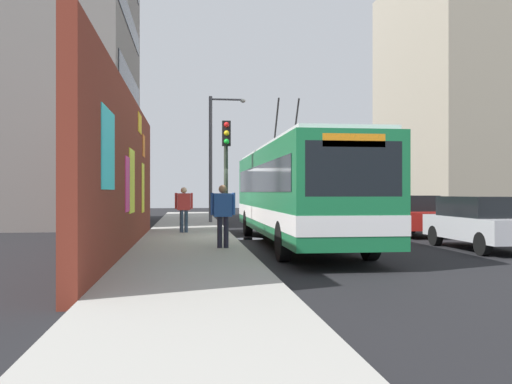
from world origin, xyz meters
TOP-DOWN VIEW (x-y plane):
  - ground_plane at (0.00, 0.00)m, footprint 80.00×80.00m
  - sidewalk_slab at (0.00, 1.60)m, footprint 48.00×3.20m
  - graffiti_wall at (-3.41, 3.35)m, footprint 15.18×0.32m
  - building_far_left at (10.86, 9.20)m, footprint 11.80×9.02m
  - building_far_right at (15.24, -17.00)m, footprint 12.31×9.11m
  - city_bus at (-1.90, -1.80)m, footprint 12.41×2.49m
  - parked_car_silver at (-3.90, -7.00)m, footprint 4.28×1.79m
  - parked_car_red at (1.60, -7.00)m, footprint 4.35×1.76m
  - parked_car_champagne at (7.66, -7.00)m, footprint 4.18×1.78m
  - parked_car_navy at (13.23, -7.00)m, footprint 4.55×1.80m
  - pedestrian_at_curb at (-3.82, 0.66)m, footprint 0.24×0.70m
  - pedestrian_midblock at (2.20, 1.78)m, footprint 0.23×0.69m
  - traffic_light at (-0.75, 0.35)m, footprint 0.49×0.28m
  - street_lamp at (9.50, 0.23)m, footprint 0.44×1.93m
  - curbside_puddle at (0.77, -0.60)m, footprint 1.03×1.03m

SIDE VIEW (x-z plane):
  - ground_plane at x=0.00m, z-range 0.00..0.00m
  - curbside_puddle at x=0.77m, z-range 0.00..0.00m
  - sidewalk_slab at x=0.00m, z-range 0.00..0.15m
  - parked_car_champagne at x=7.66m, z-range 0.04..1.62m
  - parked_car_red at x=1.60m, z-range 0.04..1.62m
  - parked_car_silver at x=-3.90m, z-range 0.04..1.62m
  - parked_car_navy at x=13.23m, z-range 0.04..1.62m
  - pedestrian_midblock at x=2.20m, z-range 0.31..2.06m
  - pedestrian_at_curb at x=-3.82m, z-range 0.32..2.08m
  - city_bus at x=-1.90m, z-range -0.71..4.23m
  - graffiti_wall at x=-3.41m, z-range 0.00..4.48m
  - traffic_light at x=-0.75m, z-range 0.85..4.82m
  - street_lamp at x=9.50m, z-range 0.66..7.23m
  - building_far_right at x=15.24m, z-range 0.00..16.21m
  - building_far_left at x=10.86m, z-range 0.00..17.46m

